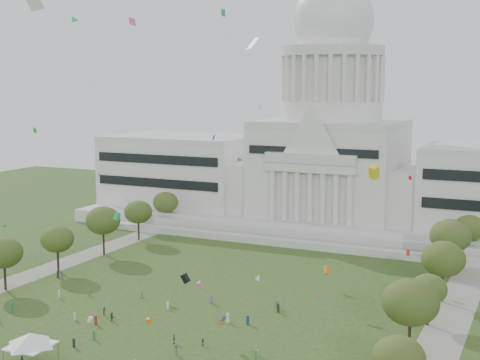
{
  "coord_description": "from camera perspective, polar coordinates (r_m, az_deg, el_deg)",
  "views": [
    {
      "loc": [
        63.59,
        -91.49,
        45.41
      ],
      "look_at": [
        0.0,
        45.0,
        24.0
      ],
      "focal_mm": 50.0,
      "sensor_mm": 36.0,
      "label": 1
    }
  ],
  "objects": [
    {
      "name": "person_4",
      "position": [
        122.18,
        -5.65,
        -13.32
      ],
      "size": [
        0.89,
        1.18,
        1.79
      ],
      "primitive_type": "imported",
      "rotation": [
        0.0,
        0.0,
        5.05
      ],
      "color": "olive",
      "rests_on": "ground"
    },
    {
      "name": "path_left",
      "position": [
        171.09,
        -17.1,
        -7.66
      ],
      "size": [
        8.0,
        160.0,
        0.04
      ],
      "primitive_type": "cube",
      "color": "gray",
      "rests_on": "ground"
    },
    {
      "name": "capitol",
      "position": [
        215.95,
        7.71,
        1.87
      ],
      "size": [
        160.0,
        64.5,
        91.3
      ],
      "color": "beige",
      "rests_on": "ground"
    },
    {
      "name": "person_5",
      "position": [
        134.47,
        -10.88,
        -11.38
      ],
      "size": [
        1.8,
        1.28,
        1.81
      ],
      "primitive_type": "imported",
      "rotation": [
        0.0,
        0.0,
        2.73
      ],
      "color": "#33723F",
      "rests_on": "ground"
    },
    {
      "name": "person_3",
      "position": [
        117.07,
        -5.5,
        -14.24
      ],
      "size": [
        1.19,
        1.45,
        1.99
      ],
      "primitive_type": "imported",
      "rotation": [
        0.0,
        0.0,
        5.21
      ],
      "color": "#4C4C51",
      "rests_on": "ground"
    },
    {
      "name": "path_right",
      "position": [
        130.62,
        16.96,
        -12.61
      ],
      "size": [
        8.0,
        160.0,
        0.04
      ],
      "primitive_type": "cube",
      "color": "gray",
      "rests_on": "ground"
    },
    {
      "name": "row_tree_r_5",
      "position": [
        166.74,
        17.53,
        -4.58
      ],
      "size": [
        9.82,
        9.82,
        13.96
      ],
      "color": "black",
      "rests_on": "ground"
    },
    {
      "name": "kite_swarm",
      "position": [
        117.62,
        -7.64,
        -1.88
      ],
      "size": [
        90.57,
        103.59,
        56.93
      ],
      "color": "red",
      "rests_on": "ground"
    },
    {
      "name": "person_8",
      "position": [
        138.05,
        -11.5,
        -10.92
      ],
      "size": [
        0.93,
        0.88,
        1.64
      ],
      "primitive_type": "imported",
      "rotation": [
        0.0,
        0.0,
        2.48
      ],
      "color": "#4C4C51",
      "rests_on": "ground"
    },
    {
      "name": "event_tent",
      "position": [
        118.17,
        -17.45,
        -12.82
      ],
      "size": [
        9.56,
        9.56,
        5.14
      ],
      "color": "#4C4C4C",
      "rests_on": "ground"
    },
    {
      "name": "person_2",
      "position": [
        116.7,
        1.38,
        -14.36
      ],
      "size": [
        0.88,
        0.61,
        1.68
      ],
      "primitive_type": "imported",
      "rotation": [
        0.0,
        0.0,
        0.13
      ],
      "color": "silver",
      "rests_on": "ground"
    },
    {
      "name": "row_tree_r_1",
      "position": [
        98.89,
        13.38,
        -14.58
      ],
      "size": [
        7.58,
        7.58,
        10.78
      ],
      "color": "black",
      "rests_on": "ground"
    },
    {
      "name": "row_tree_r_6",
      "position": [
        184.21,
        19.01,
        -3.91
      ],
      "size": [
        8.42,
        8.42,
        11.97
      ],
      "color": "black",
      "rests_on": "ground"
    },
    {
      "name": "person_10",
      "position": [
        120.85,
        -3.19,
        -13.62
      ],
      "size": [
        0.56,
        0.9,
        1.45
      ],
      "primitive_type": "imported",
      "rotation": [
        0.0,
        0.0,
        1.45
      ],
      "color": "#33723F",
      "rests_on": "ground"
    },
    {
      "name": "row_tree_l_3",
      "position": [
        169.42,
        -15.33,
        -4.89
      ],
      "size": [
        8.12,
        8.12,
        11.55
      ],
      "color": "black",
      "rests_on": "ground"
    },
    {
      "name": "row_tree_l_6",
      "position": [
        214.95,
        -6.37,
        -1.91
      ],
      "size": [
        8.19,
        8.19,
        11.64
      ],
      "color": "black",
      "rests_on": "ground"
    },
    {
      "name": "row_tree_r_2",
      "position": [
        116.27,
        14.36,
        -10.08
      ],
      "size": [
        9.55,
        9.55,
        13.58
      ],
      "color": "black",
      "rests_on": "ground"
    },
    {
      "name": "ground",
      "position": [
        120.31,
        -9.38,
        -14.19
      ],
      "size": [
        400.0,
        400.0,
        0.0
      ],
      "primitive_type": "plane",
      "color": "#2E491B",
      "rests_on": "ground"
    },
    {
      "name": "row_tree_r_3",
      "position": [
        133.06,
        15.81,
        -8.96
      ],
      "size": [
        7.01,
        7.01,
        9.98
      ],
      "color": "black",
      "rests_on": "ground"
    },
    {
      "name": "row_tree_l_2",
      "position": [
        158.1,
        -19.51,
        -5.88
      ],
      "size": [
        8.42,
        8.42,
        11.97
      ],
      "color": "black",
      "rests_on": "ground"
    },
    {
      "name": "row_tree_l_4",
      "position": [
        183.3,
        -11.61,
        -3.41
      ],
      "size": [
        9.29,
        9.29,
        13.21
      ],
      "color": "black",
      "rests_on": "ground"
    },
    {
      "name": "distant_crowd",
      "position": [
        136.2,
        -9.91,
        -11.12
      ],
      "size": [
        62.51,
        38.17,
        1.94
      ],
      "color": "navy",
      "rests_on": "ground"
    },
    {
      "name": "row_tree_r_4",
      "position": [
        147.27,
        16.97,
        -6.47
      ],
      "size": [
        9.19,
        9.19,
        13.06
      ],
      "color": "black",
      "rests_on": "ground"
    },
    {
      "name": "row_tree_l_5",
      "position": [
        199.03,
        -8.68,
        -2.71
      ],
      "size": [
        8.33,
        8.33,
        11.85
      ],
      "color": "black",
      "rests_on": "ground"
    }
  ]
}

